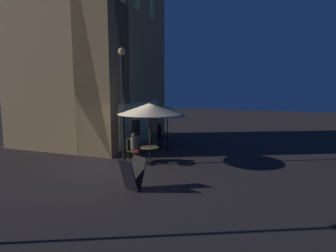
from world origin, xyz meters
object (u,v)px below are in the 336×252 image
at_px(patio_umbrella_1, 167,111).
at_px(patron_standing_3, 154,133).
at_px(cafe_chair_1, 158,135).
at_px(patron_seated_0, 135,146).
at_px(street_lamp_near_corner, 123,91).
at_px(patron_standing_2, 136,136).
at_px(patio_umbrella_0, 149,109).
at_px(cafe_table_1, 167,138).
at_px(patron_seated_1, 159,133).
at_px(cafe_chair_0, 132,148).
at_px(cafe_table_0, 150,152).
at_px(menu_sandwich_board, 133,174).

bearing_deg(patio_umbrella_1, patron_standing_3, 142.07).
height_order(cafe_chair_1, patron_seated_0, patron_seated_0).
xyz_separation_m(street_lamp_near_corner, patron_standing_3, (2.73, -0.16, -2.04)).
height_order(patron_seated_0, patron_standing_2, patron_standing_2).
bearing_deg(patron_standing_3, patio_umbrella_0, 70.75).
distance_m(cafe_table_1, patron_seated_1, 0.74).
relative_size(street_lamp_near_corner, patron_standing_3, 2.57).
relative_size(patio_umbrella_0, patron_seated_1, 2.01).
distance_m(patio_umbrella_0, patron_seated_1, 3.80).
height_order(patron_standing_2, patron_standing_3, patron_standing_2).
height_order(patron_seated_1, patron_standing_2, patron_standing_2).
xyz_separation_m(patio_umbrella_0, cafe_chair_0, (0.13, 0.86, -1.66)).
bearing_deg(patron_standing_2, patron_seated_0, 171.86).
bearing_deg(cafe_chair_0, patron_seated_1, 99.67).
height_order(street_lamp_near_corner, patron_seated_1, street_lamp_near_corner).
bearing_deg(patio_umbrella_1, patron_standing_2, 151.56).
height_order(cafe_table_1, patron_standing_2, patron_standing_2).
bearing_deg(cafe_table_1, cafe_chair_1, 55.02).
height_order(cafe_table_1, cafe_chair_1, cafe_chair_1).
bearing_deg(patron_standing_3, patron_standing_2, 29.90).
bearing_deg(patron_standing_3, cafe_table_0, 70.75).
height_order(menu_sandwich_board, patron_standing_2, patron_standing_2).
distance_m(patron_seated_1, patron_standing_3, 1.05).
xyz_separation_m(cafe_chair_0, patron_seated_0, (-0.02, -0.16, 0.11)).
xyz_separation_m(patio_umbrella_1, patron_standing_3, (-0.61, 0.48, -1.00)).
height_order(patio_umbrella_1, cafe_chair_1, patio_umbrella_1).
xyz_separation_m(patron_seated_1, patron_standing_2, (-2.10, 0.32, 0.20)).
bearing_deg(patio_umbrella_0, cafe_table_1, 6.07).
distance_m(menu_sandwich_board, patron_seated_1, 6.37).
distance_m(street_lamp_near_corner, cafe_table_1, 4.14).
bearing_deg(cafe_table_1, patio_umbrella_0, -173.93).
height_order(menu_sandwich_board, patron_seated_0, patron_seated_0).
xyz_separation_m(menu_sandwich_board, patron_seated_0, (2.93, 1.37, 0.19)).
bearing_deg(patio_umbrella_0, cafe_chair_0, 81.16).
height_order(street_lamp_near_corner, patron_standing_3, street_lamp_near_corner).
bearing_deg(street_lamp_near_corner, cafe_chair_0, -9.30).
bearing_deg(cafe_table_1, patio_umbrella_1, 0.00).
relative_size(patron_seated_0, patron_standing_2, 0.68).
bearing_deg(street_lamp_near_corner, cafe_table_0, -67.07).
xyz_separation_m(street_lamp_near_corner, cafe_table_0, (0.40, -0.95, -2.41)).
relative_size(cafe_table_0, patron_seated_1, 0.60).
xyz_separation_m(menu_sandwich_board, patio_umbrella_1, (5.75, 0.98, 1.40)).
distance_m(cafe_table_0, patron_seated_0, 0.73).
bearing_deg(cafe_table_1, cafe_chair_0, 168.94).
height_order(cafe_table_1, patron_standing_3, patron_standing_3).
bearing_deg(cafe_table_1, street_lamp_near_corner, 169.22).
relative_size(menu_sandwich_board, patron_seated_1, 0.78).
bearing_deg(cafe_chair_1, patron_seated_0, -49.42).
bearing_deg(cafe_table_0, cafe_chair_0, 81.16).
bearing_deg(patron_seated_0, street_lamp_near_corner, -106.90).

